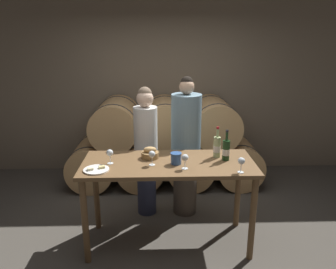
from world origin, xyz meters
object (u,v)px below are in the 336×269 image
Objects in this scene: wine_bottle_red at (226,150)px; wine_glass_left at (152,155)px; person_left at (146,150)px; wine_glass_right at (241,162)px; wine_glass_far_left at (110,153)px; bread_basket at (150,154)px; blue_crock at (176,158)px; wine_glass_center at (185,158)px; cheese_plate at (96,170)px; wine_bottle_white at (217,147)px; tasting_table at (168,173)px; person_right at (186,147)px.

wine_bottle_red reaches higher than wine_glass_left.
person_left is at bearing 96.91° from wine_glass_left.
wine_glass_left and wine_glass_right have the same top height.
wine_bottle_red is 1.19m from wine_glass_far_left.
bread_basket is 0.96m from wine_glass_right.
bread_basket reaches higher than blue_crock.
blue_crock is 0.16m from wine_glass_center.
blue_crock is at bearing -2.40° from wine_glass_far_left.
blue_crock reaches higher than cheese_plate.
wine_bottle_red is 1.32m from cheese_plate.
wine_glass_far_left reaches higher than cheese_plate.
person_left reaches higher than wine_glass_center.
bread_basket is at bearing -179.43° from wine_bottle_white.
bread_basket reaches higher than cheese_plate.
wine_glass_center is at bearing -58.47° from blue_crock.
wine_glass_right is (0.60, -0.23, 0.05)m from blue_crock.
person_left is at bearing 111.37° from tasting_table.
wine_glass_right is (1.37, -0.09, 0.10)m from cheese_plate.
wine_glass_left is 0.87m from wine_glass_right.
wine_glass_right is (0.16, -0.41, -0.00)m from wine_bottle_white.
wine_bottle_white is at bearing 0.57° from bread_basket.
bread_basket is at bearing 96.92° from wine_glass_left.
bread_basket is (-0.79, 0.08, -0.06)m from wine_bottle_red.
tasting_table is 0.58m from wine_bottle_white.
wine_glass_left is at bearing 161.98° from wine_glass_center.
bread_basket is at bearing 20.10° from wine_glass_far_left.
wine_glass_far_left is (-0.82, -0.67, 0.18)m from person_right.
tasting_table is at bearing 147.25° from blue_crock.
blue_crock is 0.32m from bread_basket.
cheese_plate is (-1.29, -0.23, -0.10)m from wine_bottle_red.
bread_basket is (-0.42, -0.52, 0.11)m from person_right.
wine_bottle_red is (0.36, -0.61, 0.17)m from person_right.
person_right reaches higher than person_left.
person_right is 11.58× the size of wine_glass_far_left.
wine_glass_left is at bearing -7.15° from wine_glass_far_left.
person_left is 13.90× the size of blue_crock.
tasting_table is 7.14× the size of cheese_plate.
person_left is 1.06m from wine_bottle_red.
bread_basket is at bearing 138.66° from wine_glass_center.
wine_glass_left reaches higher than cheese_plate.
bread_basket is at bearing 146.78° from blue_crock.
wine_glass_far_left reaches higher than blue_crock.
wine_glass_center is at bearing -18.02° from wine_glass_left.
wine_glass_right is at bearing -13.95° from wine_glass_left.
blue_crock is (0.33, -0.70, 0.16)m from person_left.
wine_glass_center is at bearing -139.50° from wine_bottle_white.
person_left is 0.78m from wine_glass_far_left.
wine_glass_right is at bearing -22.71° from tasting_table.
wine_bottle_red is 0.49m from wine_glass_center.
wine_glass_center is (-0.44, -0.22, 0.00)m from wine_bottle_red.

